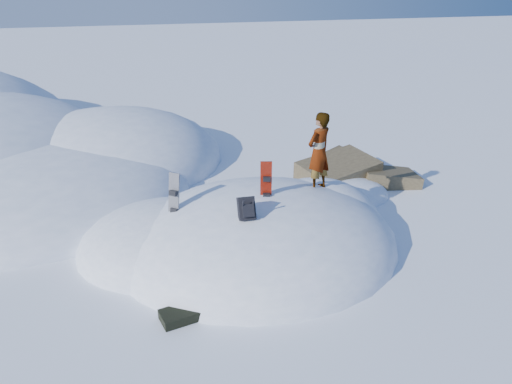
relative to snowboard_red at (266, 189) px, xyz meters
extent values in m
plane|color=white|center=(-0.13, 0.14, -1.66)|extent=(120.00, 120.00, 0.00)
ellipsoid|color=white|center=(-0.13, 0.14, -1.66)|extent=(7.00, 6.00, 3.00)
ellipsoid|color=white|center=(-2.33, 0.74, -1.66)|extent=(4.40, 4.00, 2.20)
ellipsoid|color=white|center=(1.67, 0.94, -1.66)|extent=(3.60, 3.20, 2.50)
ellipsoid|color=white|center=(-6.13, 5.14, -1.66)|extent=(10.00, 9.00, 2.80)
ellipsoid|color=white|center=(-3.63, 7.64, -1.66)|extent=(8.00, 8.00, 3.60)
ellipsoid|color=white|center=(-5.63, 4.14, -1.66)|extent=(6.00, 5.00, 1.80)
cube|color=brown|center=(3.47, 3.54, -1.56)|extent=(2.82, 2.41, 1.62)
cube|color=brown|center=(5.07, 3.14, -1.76)|extent=(2.16, 1.80, 1.33)
cube|color=brown|center=(4.07, 4.74, -1.66)|extent=(2.08, 2.01, 1.10)
ellipsoid|color=white|center=(3.07, 2.54, -1.66)|extent=(3.20, 2.40, 1.00)
cube|color=red|center=(0.00, 0.01, -0.02)|extent=(0.30, 0.21, 1.43)
cube|color=black|center=(0.00, -0.04, 0.27)|extent=(0.19, 0.15, 0.12)
cube|color=black|center=(0.00, -0.04, -0.16)|extent=(0.19, 0.15, 0.12)
cube|color=black|center=(-2.14, 0.36, -0.29)|extent=(0.38, 0.37, 1.48)
cube|color=black|center=(-2.14, 0.30, 0.01)|extent=(0.21, 0.20, 0.13)
cube|color=black|center=(-2.14, 0.30, -0.44)|extent=(0.21, 0.20, 0.13)
cube|color=black|center=(-0.68, -0.81, -0.05)|extent=(0.38, 0.45, 0.57)
cube|color=black|center=(-0.68, -0.96, -0.03)|extent=(0.26, 0.23, 0.30)
cylinder|color=black|center=(-0.80, -0.94, 0.08)|extent=(0.04, 0.20, 0.38)
cylinder|color=black|center=(-0.57, -0.94, 0.08)|extent=(0.04, 0.20, 0.38)
cube|color=black|center=(-2.41, -2.16, -1.55)|extent=(0.81, 0.64, 0.20)
cube|color=black|center=(-2.08, -1.94, -1.46)|extent=(0.47, 0.41, 0.13)
imported|color=slate|center=(1.55, 0.63, 0.56)|extent=(0.88, 0.78, 2.02)
camera|label=1|loc=(-3.06, -10.29, 4.64)|focal=35.00mm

